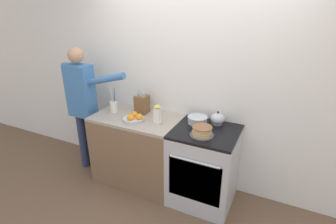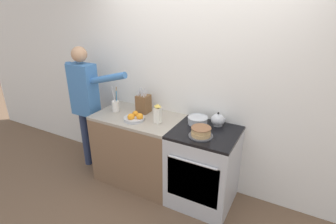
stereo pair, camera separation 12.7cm
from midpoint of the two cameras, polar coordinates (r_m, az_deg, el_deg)
ground_plane at (r=3.20m, az=1.51°, el=-20.24°), size 16.00×16.00×0.00m
wall_back at (r=3.09m, az=7.42°, el=5.90°), size 8.00×0.04×2.60m
counter_cabinet at (r=3.41m, az=-5.21°, el=-7.88°), size 1.05×0.65×0.91m
stove_range at (r=3.08m, az=8.86°, el=-11.78°), size 0.70×0.68×0.91m
layer_cake at (r=2.72m, az=8.52°, el=-4.36°), size 0.25×0.25×0.10m
tea_kettle at (r=2.99m, az=12.04°, el=-1.67°), size 0.19×0.16×0.16m
mixing_bowl at (r=2.99m, az=7.71°, el=-1.80°), size 0.23×0.23×0.08m
knife_block at (r=3.27m, az=-4.25°, el=1.83°), size 0.15×0.15×0.32m
utensil_crock at (r=3.35m, az=-10.27°, el=1.41°), size 0.09×0.09×0.33m
fruit_bowl at (r=3.07m, az=-6.11°, el=-1.25°), size 0.24×0.24×0.10m
milk_carton at (r=2.96m, az=-1.01°, el=-0.43°), size 0.07×0.07×0.23m
person_baker at (r=3.58m, az=-16.57°, el=2.71°), size 0.94×0.20×1.70m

